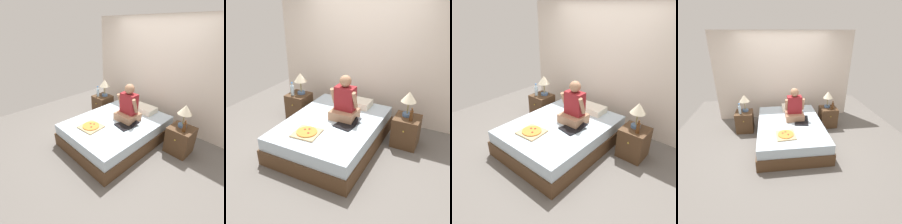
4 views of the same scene
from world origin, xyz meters
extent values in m
plane|color=#66605B|center=(0.00, 0.00, 0.00)|extent=(5.93, 5.93, 0.00)
cube|color=beige|center=(0.00, 1.42, 1.25)|extent=(3.93, 0.12, 2.50)
cube|color=#4C331E|center=(0.00, 0.00, 0.13)|extent=(1.55, 2.11, 0.27)
cube|color=silver|center=(0.00, 0.00, 0.37)|extent=(1.51, 2.05, 0.21)
cube|color=#4C331E|center=(-1.15, 0.61, 0.27)|extent=(0.44, 0.44, 0.54)
sphere|color=gold|center=(-1.15, 0.37, 0.38)|extent=(0.03, 0.03, 0.03)
cylinder|color=#4C6B93|center=(-1.11, 0.66, 0.57)|extent=(0.16, 0.16, 0.05)
cylinder|color=olive|center=(-1.11, 0.66, 0.70)|extent=(0.02, 0.02, 0.22)
cone|color=beige|center=(-1.11, 0.66, 0.90)|extent=(0.26, 0.26, 0.18)
cylinder|color=silver|center=(-1.23, 0.52, 0.65)|extent=(0.07, 0.07, 0.20)
cylinder|color=silver|center=(-1.23, 0.52, 0.78)|extent=(0.03, 0.03, 0.06)
cylinder|color=blue|center=(-1.23, 0.52, 0.81)|extent=(0.04, 0.03, 0.02)
cube|color=#4C331E|center=(1.15, 0.61, 0.27)|extent=(0.44, 0.44, 0.54)
sphere|color=gold|center=(1.15, 0.37, 0.38)|extent=(0.03, 0.03, 0.03)
cylinder|color=#4C6B93|center=(1.12, 0.66, 0.57)|extent=(0.16, 0.16, 0.05)
cylinder|color=olive|center=(1.12, 0.66, 0.70)|extent=(0.02, 0.02, 0.22)
cone|color=beige|center=(1.12, 0.66, 0.90)|extent=(0.26, 0.26, 0.18)
cylinder|color=#512D14|center=(1.22, 0.51, 0.63)|extent=(0.06, 0.06, 0.18)
cylinder|color=#512D14|center=(1.22, 0.51, 0.75)|extent=(0.03, 0.03, 0.05)
cube|color=silver|center=(0.13, 0.78, 0.54)|extent=(0.52, 0.34, 0.12)
cube|color=#A37556|center=(0.13, 0.19, 0.56)|extent=(0.44, 0.40, 0.16)
cube|color=maroon|center=(0.13, 0.22, 0.85)|extent=(0.34, 0.20, 0.42)
sphere|color=#A37556|center=(0.13, 0.22, 1.16)|extent=(0.20, 0.20, 0.20)
cylinder|color=#A37556|center=(-0.07, 0.17, 0.87)|extent=(0.07, 0.18, 0.32)
cylinder|color=#A37556|center=(0.33, 0.17, 0.87)|extent=(0.07, 0.18, 0.32)
cube|color=black|center=(0.26, -0.09, 0.49)|extent=(0.35, 0.27, 0.02)
cube|color=black|center=(0.29, 0.12, 0.52)|extent=(0.34, 0.24, 0.06)
cube|color=tan|center=(-0.16, -0.56, 0.49)|extent=(0.43, 0.43, 0.03)
cylinder|color=#CC7F33|center=(-0.16, -0.56, 0.51)|extent=(0.33, 0.33, 0.02)
cylinder|color=maroon|center=(-0.22, -0.52, 0.52)|extent=(0.04, 0.04, 0.00)
cylinder|color=maroon|center=(-0.11, -0.59, 0.52)|extent=(0.04, 0.04, 0.00)
cylinder|color=maroon|center=(-0.16, -0.48, 0.52)|extent=(0.04, 0.04, 0.00)
camera|label=1|loc=(2.24, -2.30, 2.31)|focal=28.00mm
camera|label=2|loc=(1.83, -3.32, 2.54)|focal=40.00mm
camera|label=3|loc=(2.32, -2.55, 2.44)|focal=35.00mm
camera|label=4|loc=(-0.45, -3.64, 2.47)|focal=28.00mm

